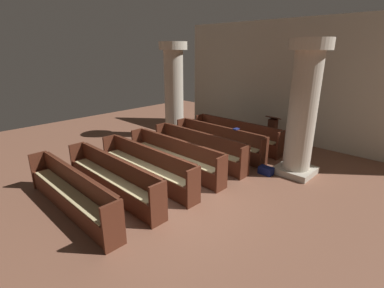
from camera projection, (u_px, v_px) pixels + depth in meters
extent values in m
plane|color=brown|center=(175.00, 193.00, 7.04)|extent=(19.20, 19.20, 0.00)
cube|color=beige|center=(293.00, 83.00, 10.46)|extent=(10.00, 0.16, 4.50)
cube|color=#562819|center=(235.00, 135.00, 10.29)|extent=(3.49, 0.38, 0.05)
cube|color=#562819|center=(238.00, 127.00, 10.32)|extent=(3.49, 0.04, 0.46)
cube|color=#492215|center=(239.00, 121.00, 10.28)|extent=(3.35, 0.06, 0.02)
cube|color=#4E2416|center=(200.00, 126.00, 11.45)|extent=(0.06, 0.44, 0.93)
cube|color=#4E2416|center=(280.00, 145.00, 9.12)|extent=(0.06, 0.44, 0.93)
cube|color=#522618|center=(232.00, 142.00, 10.24)|extent=(3.49, 0.03, 0.41)
cube|color=#D1BC84|center=(235.00, 134.00, 10.26)|extent=(3.21, 0.32, 0.03)
cube|color=#562819|center=(218.00, 141.00, 9.59)|extent=(3.49, 0.38, 0.05)
cube|color=#562819|center=(221.00, 133.00, 9.62)|extent=(3.49, 0.04, 0.46)
cube|color=#492215|center=(222.00, 126.00, 9.58)|extent=(3.35, 0.06, 0.02)
cube|color=#4E2416|center=(182.00, 131.00, 10.75)|extent=(0.06, 0.44, 0.93)
cube|color=#4E2416|center=(264.00, 153.00, 8.42)|extent=(0.06, 0.44, 0.93)
cube|color=#522618|center=(214.00, 148.00, 9.54)|extent=(3.49, 0.03, 0.41)
cube|color=#D1BC84|center=(217.00, 140.00, 9.56)|extent=(3.21, 0.32, 0.03)
cube|color=#562819|center=(198.00, 148.00, 8.89)|extent=(3.49, 0.38, 0.05)
cube|color=#562819|center=(201.00, 139.00, 8.92)|extent=(3.49, 0.04, 0.46)
cube|color=#492215|center=(202.00, 133.00, 8.89)|extent=(3.35, 0.06, 0.02)
cube|color=#4E2416|center=(161.00, 136.00, 10.05)|extent=(0.06, 0.44, 0.93)
cube|color=#4E2416|center=(245.00, 163.00, 7.72)|extent=(0.06, 0.44, 0.93)
cube|color=#522618|center=(194.00, 156.00, 8.84)|extent=(3.49, 0.03, 0.41)
cube|color=#D1BC84|center=(197.00, 147.00, 8.87)|extent=(3.21, 0.32, 0.03)
cube|color=#562819|center=(174.00, 157.00, 8.19)|extent=(3.49, 0.38, 0.05)
cube|color=#562819|center=(178.00, 147.00, 8.23)|extent=(3.49, 0.04, 0.46)
cube|color=#492215|center=(179.00, 140.00, 8.19)|extent=(3.35, 0.06, 0.02)
cube|color=#4E2416|center=(138.00, 143.00, 9.35)|extent=(0.06, 0.44, 0.93)
cube|color=#4E2416|center=(222.00, 174.00, 7.02)|extent=(0.06, 0.44, 0.93)
cube|color=#522618|center=(170.00, 165.00, 8.15)|extent=(3.49, 0.03, 0.41)
cube|color=#D1BC84|center=(173.00, 156.00, 8.17)|extent=(3.21, 0.32, 0.03)
cube|color=#562819|center=(146.00, 167.00, 7.50)|extent=(3.49, 0.38, 0.05)
cube|color=#562819|center=(150.00, 156.00, 7.53)|extent=(3.49, 0.04, 0.46)
cube|color=#492215|center=(151.00, 148.00, 7.49)|extent=(3.35, 0.06, 0.02)
cube|color=#4E2416|center=(111.00, 150.00, 8.66)|extent=(0.06, 0.44, 0.93)
cube|color=#4E2416|center=(193.00, 187.00, 6.33)|extent=(0.06, 0.44, 0.93)
cube|color=#522618|center=(141.00, 176.00, 7.45)|extent=(3.49, 0.03, 0.41)
cube|color=#D1BC84|center=(145.00, 166.00, 7.47)|extent=(3.21, 0.32, 0.03)
cube|color=#562819|center=(112.00, 179.00, 6.80)|extent=(3.49, 0.38, 0.05)
cube|color=#562819|center=(117.00, 167.00, 6.83)|extent=(3.49, 0.04, 0.46)
cube|color=#492215|center=(118.00, 158.00, 6.79)|extent=(3.35, 0.06, 0.02)
cube|color=#4E2416|center=(79.00, 159.00, 7.96)|extent=(0.06, 0.44, 0.93)
cube|color=#4E2416|center=(158.00, 205.00, 5.63)|extent=(0.06, 0.44, 0.93)
cube|color=#522618|center=(106.00, 189.00, 6.75)|extent=(3.49, 0.03, 0.41)
cube|color=#D1BC84|center=(111.00, 178.00, 6.77)|extent=(3.21, 0.32, 0.03)
cube|color=#562819|center=(70.00, 193.00, 6.10)|extent=(3.49, 0.38, 0.05)
cube|color=#562819|center=(76.00, 180.00, 6.13)|extent=(3.49, 0.04, 0.46)
cube|color=#492215|center=(77.00, 171.00, 6.09)|extent=(3.35, 0.06, 0.02)
cube|color=#4E2416|center=(40.00, 170.00, 7.26)|extent=(0.06, 0.44, 0.93)
cube|color=#4E2416|center=(113.00, 227.00, 4.93)|extent=(0.06, 0.44, 0.93)
cube|color=#522618|center=(64.00, 206.00, 6.05)|extent=(3.49, 0.03, 0.41)
cube|color=#D1BC84|center=(69.00, 192.00, 6.08)|extent=(3.21, 0.32, 0.03)
cube|color=#B6AD9A|center=(295.00, 170.00, 8.15)|extent=(1.01, 1.01, 0.18)
cylinder|color=beige|center=(302.00, 113.00, 7.60)|extent=(0.75, 0.75, 3.23)
cylinder|color=beige|center=(311.00, 44.00, 7.04)|extent=(1.08, 1.08, 0.30)
cube|color=#B6AD9A|center=(175.00, 134.00, 11.70)|extent=(1.01, 1.01, 0.18)
cylinder|color=beige|center=(174.00, 93.00, 11.15)|extent=(0.75, 0.75, 3.23)
cylinder|color=beige|center=(173.00, 46.00, 10.58)|extent=(1.08, 1.08, 0.30)
cube|color=#411E13|center=(271.00, 143.00, 10.75)|extent=(0.45, 0.45, 0.06)
cube|color=#4C2316|center=(272.00, 132.00, 10.61)|extent=(0.28, 0.28, 0.95)
cube|color=#502518|center=(273.00, 118.00, 10.44)|extent=(0.48, 0.35, 0.15)
cube|color=navy|center=(236.00, 129.00, 9.19)|extent=(0.15, 0.20, 0.03)
cube|color=navy|center=(266.00, 171.00, 8.08)|extent=(0.40, 0.25, 0.22)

